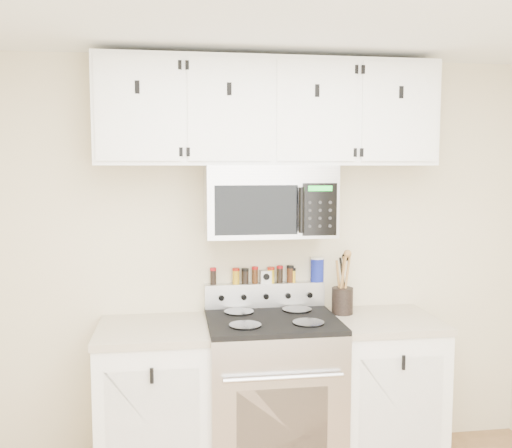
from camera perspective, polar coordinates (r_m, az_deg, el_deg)
The scene contains 17 objects.
back_wall at distance 3.63m, azimuth 0.80°, elevation -3.49°, with size 3.50×0.01×2.50m, color beige.
range at distance 3.54m, azimuth 1.63°, elevation -16.63°, with size 0.76×0.65×1.10m.
base_cabinet_left at distance 3.52m, azimuth -10.10°, elevation -17.26°, with size 0.64×0.62×0.92m.
base_cabinet_right at distance 3.74m, azimuth 12.46°, elevation -15.91°, with size 0.64×0.62×0.92m.
microwave at distance 3.40m, azimuth 1.32°, elevation 2.33°, with size 0.76×0.44×0.42m.
upper_cabinets at distance 3.43m, azimuth 1.26°, elevation 11.06°, with size 2.00×0.35×0.62m.
utensil_crock at distance 3.61m, azimuth 8.63°, elevation -7.37°, with size 0.13×0.13×0.38m.
kitchen_timer at distance 3.62m, azimuth 0.97°, elevation -5.30°, with size 0.07×0.06×0.08m, color silver.
salt_canister at distance 3.68m, azimuth 6.14°, elevation -4.53°, with size 0.09×0.09×0.16m.
spice_jar_0 at distance 3.57m, azimuth -4.30°, elevation -5.22°, with size 0.04×0.04×0.10m.
spice_jar_1 at distance 3.59m, azimuth -2.01°, elevation -5.21°, with size 0.05×0.05×0.10m.
spice_jar_2 at distance 3.59m, azimuth -1.09°, elevation -5.21°, with size 0.05×0.05×0.10m.
spice_jar_3 at distance 3.60m, azimuth -0.10°, elevation -5.11°, with size 0.04×0.04×0.11m.
spice_jar_4 at distance 3.62m, azimuth 1.50°, elevation -5.10°, with size 0.05×0.05×0.10m.
spice_jar_5 at distance 3.63m, azimuth 2.40°, elevation -5.02°, with size 0.04×0.04×0.11m.
spice_jar_6 at distance 3.64m, azimuth 3.45°, elevation -4.99°, with size 0.05×0.05×0.11m.
spice_jar_7 at distance 3.65m, azimuth 3.70°, elevation -5.11°, with size 0.04×0.04×0.09m.
Camera 1 is at (-0.57, -1.79, 1.83)m, focal length 40.00 mm.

